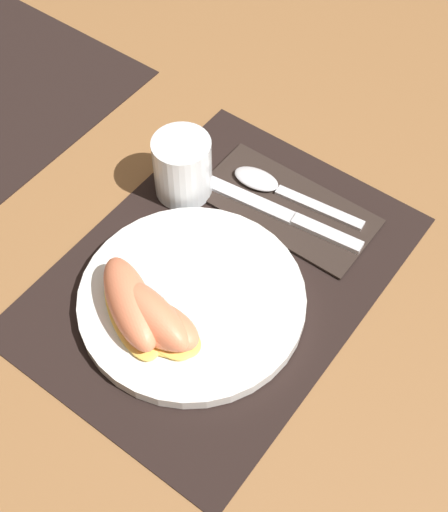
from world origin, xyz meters
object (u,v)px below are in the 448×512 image
at_px(juice_glass, 183,170).
at_px(citrus_wedge_1, 151,315).
at_px(citrus_wedge_2, 160,326).
at_px(knife, 281,213).
at_px(citrus_wedge_0, 131,305).
at_px(fork, 190,276).
at_px(plate, 192,299).
at_px(spoon, 273,186).

distance_m(juice_glass, citrus_wedge_1, 0.21).
bearing_deg(citrus_wedge_2, knife, -1.65).
bearing_deg(juice_glass, citrus_wedge_1, -150.81).
bearing_deg(knife, citrus_wedge_0, 167.95).
xyz_separation_m(citrus_wedge_1, citrus_wedge_2, (-0.00, -0.02, -0.00)).
bearing_deg(fork, knife, -10.27).
relative_size(juice_glass, citrus_wedge_0, 0.61).
relative_size(knife, fork, 1.26).
relative_size(plate, fork, 1.42).
xyz_separation_m(knife, citrus_wedge_2, (-0.23, 0.01, 0.03)).
bearing_deg(citrus_wedge_1, knife, -5.58).
bearing_deg(citrus_wedge_0, citrus_wedge_1, -84.88).
distance_m(fork, citrus_wedge_0, 0.08).
bearing_deg(juice_glass, fork, -138.52).
distance_m(spoon, citrus_wedge_1, 0.25).
bearing_deg(citrus_wedge_2, spoon, 5.85).
distance_m(spoon, fork, 0.18).
relative_size(citrus_wedge_0, citrus_wedge_1, 1.09).
xyz_separation_m(plate, juice_glass, (0.13, 0.11, 0.03)).
height_order(citrus_wedge_0, citrus_wedge_2, citrus_wedge_0).
height_order(plate, juice_glass, juice_glass).
height_order(plate, citrus_wedge_1, citrus_wedge_1).
relative_size(spoon, citrus_wedge_2, 1.67).
bearing_deg(knife, plate, 176.40).
relative_size(fork, citrus_wedge_1, 1.44).
bearing_deg(citrus_wedge_1, citrus_wedge_0, 95.12).
height_order(fork, citrus_wedge_0, citrus_wedge_0).
height_order(juice_glass, citrus_wedge_1, juice_glass).
height_order(spoon, fork, fork).
xyz_separation_m(fork, citrus_wedge_0, (-0.08, 0.02, 0.02)).
height_order(knife, citrus_wedge_0, citrus_wedge_0).
distance_m(knife, spoon, 0.04).
height_order(citrus_wedge_0, citrus_wedge_1, citrus_wedge_1).
bearing_deg(spoon, juice_glass, 125.59).
distance_m(knife, citrus_wedge_0, 0.23).
height_order(knife, citrus_wedge_2, citrus_wedge_2).
relative_size(juice_glass, citrus_wedge_1, 0.66).
xyz_separation_m(juice_glass, citrus_wedge_1, (-0.19, -0.10, -0.00)).
distance_m(citrus_wedge_1, citrus_wedge_2, 0.02).
bearing_deg(knife, fork, 169.73).
distance_m(citrus_wedge_0, citrus_wedge_2, 0.04).
distance_m(plate, citrus_wedge_0, 0.07).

